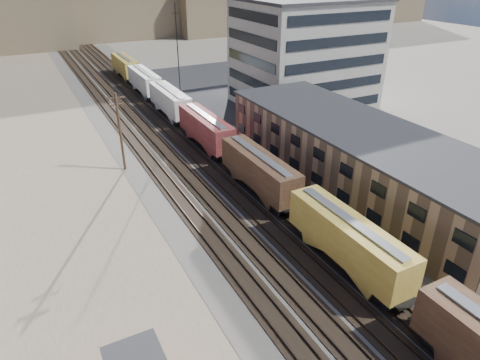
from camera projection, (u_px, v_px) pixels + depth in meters
name	position (u px, v px, depth m)	size (l,w,h in m)	color
ballast_bed	(168.00, 137.00, 64.76)	(18.00, 200.00, 0.06)	#4C4742
dirt_yard	(29.00, 196.00, 48.67)	(24.00, 180.00, 0.03)	#72644E
asphalt_lot	(347.00, 145.00, 62.00)	(26.00, 120.00, 0.04)	#232326
rail_tracks	(164.00, 138.00, 64.50)	(11.40, 200.00, 0.24)	black
freight_train	(230.00, 147.00, 54.42)	(3.00, 119.74, 4.46)	black
warehouse	(360.00, 157.00, 49.57)	(12.40, 40.40, 7.25)	tan
office_tower	(305.00, 53.00, 75.92)	(22.60, 18.60, 18.45)	#9E998E
utility_pole_north	(120.00, 131.00, 52.55)	(2.20, 0.32, 10.00)	#382619
radio_mast	(178.00, 60.00, 70.94)	(1.20, 0.16, 18.00)	black
parked_car_blue	(289.00, 100.00, 79.25)	(2.56, 5.55, 1.54)	navy
parked_car_far	(305.00, 94.00, 83.50)	(1.71, 4.26, 1.45)	white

